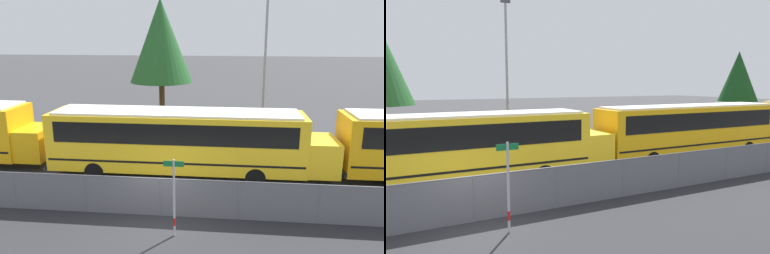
# 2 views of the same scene
# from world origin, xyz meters

# --- Properties ---
(ground_plane) EXTENTS (200.00, 200.00, 0.00)m
(ground_plane) POSITION_xyz_m (0.00, 0.00, 0.00)
(ground_plane) COLOR #38383A
(fence) EXTENTS (84.15, 0.07, 1.59)m
(fence) POSITION_xyz_m (-0.00, -0.00, 0.81)
(fence) COLOR #9EA0A5
(fence) RESTS_ON ground_plane
(school_bus_2) EXTENTS (14.01, 2.60, 3.32)m
(school_bus_2) POSITION_xyz_m (0.31, 4.34, 1.96)
(school_bus_2) COLOR yellow
(school_bus_2) RESTS_ON ground_plane
(street_sign) EXTENTS (0.70, 0.09, 2.87)m
(street_sign) POSITION_xyz_m (0.77, -1.44, 1.52)
(street_sign) COLOR #B7B7BC
(street_sign) RESTS_ON ground_plane
(light_pole) EXTENTS (0.60, 0.24, 9.97)m
(light_pole) POSITION_xyz_m (4.77, 11.61, 5.38)
(light_pole) COLOR gray
(light_pole) RESTS_ON ground_plane
(tree_0) EXTENTS (4.94, 4.94, 9.58)m
(tree_0) POSITION_xyz_m (-2.91, 16.19, 6.35)
(tree_0) COLOR #51381E
(tree_0) RESTS_ON ground_plane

